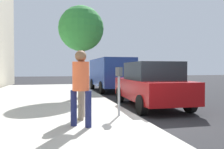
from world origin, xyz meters
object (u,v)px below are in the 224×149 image
parking_meter (119,81)px  pedestrian_bystander (81,82)px  parked_van_far (110,73)px  pedestrian_at_meter (81,79)px  parked_sedan_near (151,84)px  street_tree (81,30)px

parking_meter → pedestrian_bystander: pedestrian_bystander is taller
parked_van_far → parking_meter: bearing=167.5°
pedestrian_at_meter → parked_sedan_near: pedestrian_at_meter is taller
parking_meter → pedestrian_bystander: (-0.95, 1.21, 0.05)m
parking_meter → parked_van_far: 8.71m
parking_meter → street_tree: 5.01m
parking_meter → pedestrian_bystander: 1.54m
parked_sedan_near → parked_van_far: bearing=-0.0°
parking_meter → parked_sedan_near: size_ratio=0.32×
pedestrian_bystander → parked_sedan_near: size_ratio=0.40×
pedestrian_at_meter → pedestrian_bystander: 0.86m
parked_sedan_near → pedestrian_bystander: bearing=133.1°
pedestrian_bystander → street_tree: 5.86m
pedestrian_bystander → parked_van_far: (9.45, -3.09, 0.04)m
pedestrian_bystander → street_tree: bearing=29.4°
pedestrian_bystander → parked_sedan_near: (2.89, -3.09, -0.32)m
street_tree → parking_meter: bearing=-172.8°
parked_van_far → street_tree: bearing=148.8°
parked_sedan_near → street_tree: street_tree is taller
street_tree → parked_van_far: bearing=-31.2°
parked_sedan_near → pedestrian_at_meter: bearing=124.4°
parked_van_far → street_tree: 5.17m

